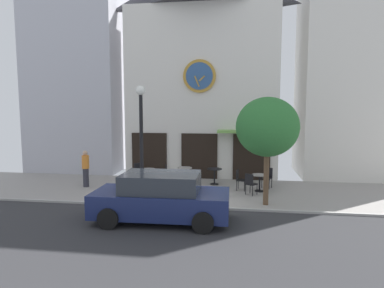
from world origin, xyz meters
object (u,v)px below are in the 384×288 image
(cafe_chair_right_end, at_px, (139,176))
(cafe_chair_by_entrance, at_px, (168,173))
(cafe_table_leftmost, at_px, (185,172))
(cafe_table_center_right, at_px, (214,173))
(cafe_chair_near_tree, at_px, (138,171))
(parked_car_navy, at_px, (161,198))
(street_lamp, at_px, (141,143))
(cafe_chair_facing_street, at_px, (268,176))
(cafe_table_rightmost, at_px, (148,174))
(cafe_table_center_left, at_px, (260,180))
(cafe_chair_mid_row, at_px, (250,182))
(pedestrian_orange, at_px, (86,168))
(cafe_chair_corner, at_px, (240,178))
(street_tree, at_px, (267,127))

(cafe_chair_right_end, bearing_deg, cafe_chair_by_entrance, 44.07)
(cafe_table_leftmost, bearing_deg, cafe_table_center_right, 0.65)
(cafe_chair_near_tree, bearing_deg, parked_car_navy, -65.92)
(street_lamp, relative_size, cafe_chair_facing_street, 4.94)
(cafe_table_rightmost, bearing_deg, cafe_chair_facing_street, 1.51)
(cafe_table_rightmost, height_order, cafe_table_center_left, cafe_table_rightmost)
(cafe_table_center_right, relative_size, cafe_chair_mid_row, 0.84)
(cafe_chair_near_tree, xyz_separation_m, pedestrian_orange, (-2.04, -1.44, 0.33))
(cafe_table_rightmost, bearing_deg, street_lamp, -79.61)
(cafe_chair_right_end, bearing_deg, pedestrian_orange, -177.48)
(cafe_table_rightmost, relative_size, cafe_chair_corner, 0.83)
(cafe_table_rightmost, height_order, cafe_chair_mid_row, cafe_chair_mid_row)
(street_tree, bearing_deg, pedestrian_orange, 167.75)
(street_tree, relative_size, parked_car_navy, 0.92)
(cafe_table_center_right, bearing_deg, parked_car_navy, -103.44)
(street_lamp, relative_size, cafe_chair_mid_row, 4.94)
(cafe_table_rightmost, relative_size, cafe_table_center_left, 1.02)
(street_tree, distance_m, cafe_chair_right_end, 6.21)
(cafe_table_center_right, bearing_deg, cafe_chair_corner, -38.83)
(pedestrian_orange, bearing_deg, cafe_chair_mid_row, -3.03)
(cafe_chair_by_entrance, bearing_deg, cafe_table_rightmost, -161.55)
(cafe_chair_mid_row, bearing_deg, cafe_chair_facing_street, 60.18)
(cafe_table_rightmost, height_order, cafe_chair_near_tree, cafe_chair_near_tree)
(cafe_table_rightmost, distance_m, cafe_chair_by_entrance, 0.93)
(cafe_table_leftmost, relative_size, pedestrian_orange, 0.46)
(cafe_chair_facing_street, bearing_deg, cafe_chair_by_entrance, 178.15)
(cafe_table_center_left, bearing_deg, cafe_chair_near_tree, 168.67)
(street_lamp, bearing_deg, cafe_chair_by_entrance, 82.19)
(cafe_chair_by_entrance, relative_size, parked_car_navy, 0.21)
(street_lamp, height_order, pedestrian_orange, street_lamp)
(street_tree, relative_size, cafe_chair_corner, 4.45)
(cafe_table_rightmost, distance_m, cafe_chair_mid_row, 4.87)
(cafe_chair_near_tree, bearing_deg, cafe_table_rightmost, -40.83)
(cafe_chair_corner, xyz_separation_m, pedestrian_orange, (-6.95, -0.36, 0.33))
(cafe_table_center_right, distance_m, cafe_chair_right_end, 3.50)
(cafe_table_leftmost, distance_m, cafe_chair_near_tree, 2.33)
(street_lamp, height_order, cafe_chair_right_end, street_lamp)
(cafe_chair_corner, xyz_separation_m, cafe_chair_facing_street, (1.25, 0.65, 0.00))
(cafe_chair_corner, height_order, cafe_chair_by_entrance, same)
(street_lamp, relative_size, cafe_chair_by_entrance, 4.94)
(cafe_chair_facing_street, xyz_separation_m, pedestrian_orange, (-8.21, -1.01, 0.33))
(cafe_table_center_right, distance_m, cafe_chair_by_entrance, 2.20)
(street_lamp, height_order, cafe_chair_near_tree, street_lamp)
(street_lamp, xyz_separation_m, cafe_table_rightmost, (-0.48, 2.63, -1.77))
(street_tree, relative_size, pedestrian_orange, 2.40)
(cafe_chair_corner, distance_m, cafe_chair_facing_street, 1.41)
(cafe_table_leftmost, distance_m, cafe_chair_facing_street, 3.85)
(cafe_table_leftmost, distance_m, parked_car_navy, 5.36)
(cafe_table_leftmost, height_order, cafe_chair_corner, cafe_chair_corner)
(cafe_chair_right_end, bearing_deg, cafe_chair_mid_row, -5.85)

